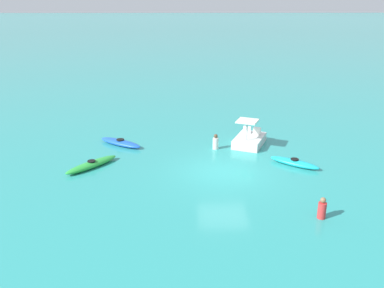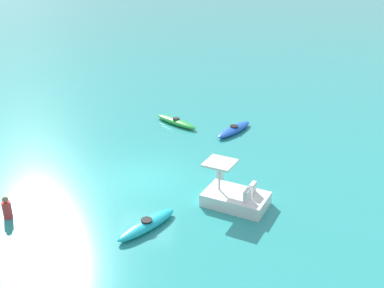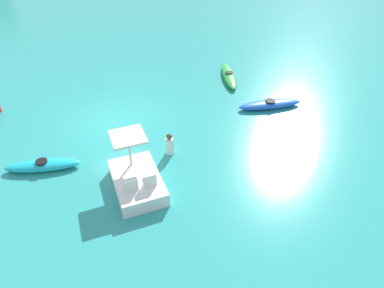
{
  "view_description": "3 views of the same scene",
  "coord_description": "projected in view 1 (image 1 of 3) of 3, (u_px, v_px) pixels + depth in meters",
  "views": [
    {
      "loc": [
        2.12,
        17.77,
        7.88
      ],
      "look_at": [
        1.49,
        -2.77,
        0.47
      ],
      "focal_mm": 36.94,
      "sensor_mm": 36.0,
      "label": 1
    },
    {
      "loc": [
        -16.61,
        -3.03,
        8.94
      ],
      "look_at": [
        2.68,
        -1.88,
        0.52
      ],
      "focal_mm": 41.21,
      "sensor_mm": 36.0,
      "label": 2
    },
    {
      "loc": [
        -6.5,
        -10.94,
        8.06
      ],
      "look_at": [
        0.84,
        -3.7,
        0.3
      ],
      "focal_mm": 31.81,
      "sensor_mm": 36.0,
      "label": 3
    }
  ],
  "objects": [
    {
      "name": "person_by_kayaks",
      "position": [
        322.0,
        209.0,
        15.15
      ],
      "size": [
        0.44,
        0.44,
        0.88
      ],
      "color": "red",
      "rests_on": "ground_plane"
    },
    {
      "name": "ground_plane",
      "position": [
        224.0,
        172.0,
        19.44
      ],
      "size": [
        600.0,
        600.0,
        0.0
      ],
      "primitive_type": "plane",
      "color": "teal"
    },
    {
      "name": "kayak_blue",
      "position": [
        120.0,
        143.0,
        22.97
      ],
      "size": [
        2.83,
        2.23,
        0.37
      ],
      "color": "blue",
      "rests_on": "ground_plane"
    },
    {
      "name": "person_near_shore",
      "position": [
        216.0,
        142.0,
        22.33
      ],
      "size": [
        0.41,
        0.41,
        0.88
      ],
      "color": "silver",
      "rests_on": "ground_plane"
    },
    {
      "name": "kayak_cyan",
      "position": [
        294.0,
        163.0,
        20.11
      ],
      "size": [
        2.46,
        2.12,
        0.37
      ],
      "color": "#19B7C6",
      "rests_on": "ground_plane"
    },
    {
      "name": "kayak_green",
      "position": [
        92.0,
        164.0,
        19.89
      ],
      "size": [
        2.48,
        2.71,
        0.37
      ],
      "color": "green",
      "rests_on": "ground_plane"
    },
    {
      "name": "pedal_boat_white",
      "position": [
        249.0,
        139.0,
        22.97
      ],
      "size": [
        2.34,
        2.8,
        1.68
      ],
      "color": "white",
      "rests_on": "ground_plane"
    }
  ]
}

